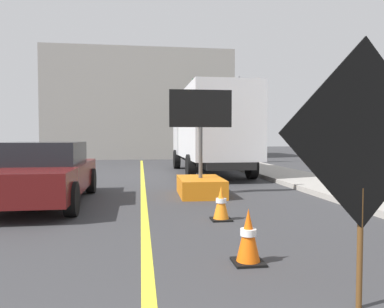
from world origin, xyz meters
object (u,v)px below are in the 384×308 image
(box_truck, at_px, (211,129))
(highway_guide_sign, at_px, (225,104))
(roadwork_sign, at_px, (363,139))
(pickup_car, at_px, (41,173))
(arrow_board_trailer, at_px, (200,177))
(traffic_cone_mid_lane, at_px, (221,203))
(traffic_cone_near_sign, at_px, (248,237))

(box_truck, distance_m, highway_guide_sign, 6.51)
(roadwork_sign, relative_size, pickup_car, 0.51)
(arrow_board_trailer, height_order, traffic_cone_mid_lane, arrow_board_trailer)
(roadwork_sign, relative_size, traffic_cone_mid_lane, 3.76)
(roadwork_sign, distance_m, box_truck, 11.95)
(arrow_board_trailer, relative_size, highway_guide_sign, 0.54)
(arrow_board_trailer, xyz_separation_m, highway_guide_sign, (3.31, 11.47, 2.94))
(arrow_board_trailer, height_order, box_truck, box_truck)
(pickup_car, distance_m, traffic_cone_mid_lane, 4.29)
(roadwork_sign, distance_m, arrow_board_trailer, 6.50)
(arrow_board_trailer, xyz_separation_m, traffic_cone_mid_lane, (-0.10, -2.89, -0.18))
(roadwork_sign, relative_size, arrow_board_trailer, 0.86)
(pickup_car, height_order, highway_guide_sign, highway_guide_sign)
(roadwork_sign, xyz_separation_m, highway_guide_sign, (2.96, 17.89, 1.95))
(traffic_cone_mid_lane, bearing_deg, box_truck, 80.43)
(pickup_car, relative_size, highway_guide_sign, 0.91)
(traffic_cone_near_sign, bearing_deg, pickup_car, 127.48)
(roadwork_sign, xyz_separation_m, arrow_board_trailer, (-0.35, 6.42, -0.99))
(highway_guide_sign, bearing_deg, roadwork_sign, -99.38)
(box_truck, relative_size, pickup_car, 1.66)
(roadwork_sign, distance_m, traffic_cone_mid_lane, 3.75)
(arrow_board_trailer, distance_m, pickup_car, 3.80)
(arrow_board_trailer, bearing_deg, box_truck, 76.52)
(traffic_cone_near_sign, height_order, traffic_cone_mid_lane, traffic_cone_near_sign)
(pickup_car, bearing_deg, highway_guide_sign, 59.87)
(roadwork_sign, height_order, traffic_cone_mid_lane, roadwork_sign)
(box_truck, xyz_separation_m, traffic_cone_mid_lane, (-1.41, -8.38, -1.52))
(traffic_cone_near_sign, bearing_deg, arrow_board_trailer, 86.97)
(traffic_cone_near_sign, bearing_deg, box_truck, 81.52)
(pickup_car, relative_size, traffic_cone_mid_lane, 7.34)
(box_truck, relative_size, traffic_cone_mid_lane, 12.22)
(pickup_car, distance_m, highway_guide_sign, 14.29)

